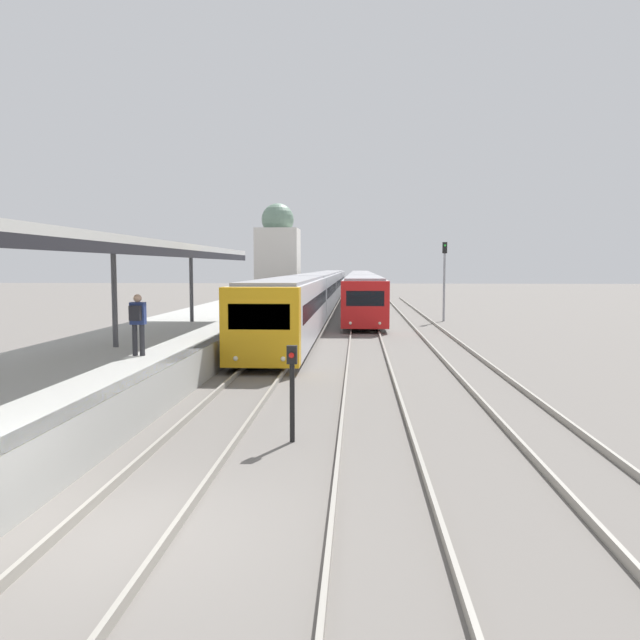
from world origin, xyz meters
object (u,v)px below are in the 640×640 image
(person_on_platform, at_px, (138,320))
(signal_mast_far, at_px, (444,272))
(train_far, at_px, (361,285))
(train_near, at_px, (321,288))
(signal_post_near, at_px, (292,383))

(person_on_platform, height_order, signal_mast_far, signal_mast_far)
(person_on_platform, distance_m, train_far, 46.37)
(train_near, xyz_separation_m, signal_mast_far, (8.52, -12.89, 1.51))
(train_far, relative_size, signal_post_near, 31.88)
(train_near, relative_size, signal_mast_far, 13.41)
(train_near, height_order, train_far, train_near)
(train_near, xyz_separation_m, signal_post_near, (1.80, -40.63, -0.44))
(signal_mast_far, bearing_deg, person_on_platform, -115.93)
(person_on_platform, bearing_deg, train_far, 82.19)
(train_near, height_order, signal_post_near, train_near)
(train_far, bearing_deg, train_near, -109.66)
(train_near, distance_m, signal_mast_far, 15.53)
(train_near, relative_size, signal_post_near, 34.83)
(train_near, relative_size, train_far, 1.09)
(person_on_platform, xyz_separation_m, signal_mast_far, (11.36, 23.37, 1.10))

